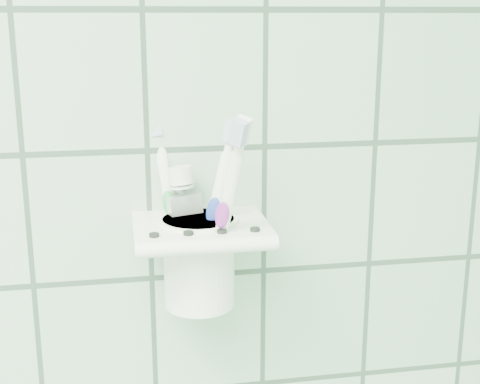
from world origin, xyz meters
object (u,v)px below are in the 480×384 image
at_px(toothbrush_orange, 207,198).
at_px(toothbrush_blue, 193,211).
at_px(toothbrush_pink, 184,207).
at_px(toothpaste_tube, 195,221).
at_px(holder_bracket, 201,231).
at_px(cup, 199,258).

bearing_deg(toothbrush_orange, toothbrush_blue, -125.36).
bearing_deg(toothbrush_pink, toothbrush_orange, -6.46).
bearing_deg(toothpaste_tube, toothbrush_orange, -78.47).
relative_size(toothbrush_pink, toothbrush_blue, 1.00).
bearing_deg(toothbrush_blue, toothpaste_tube, 106.93).
height_order(toothbrush_blue, toothbrush_orange, toothbrush_orange).
height_order(toothbrush_pink, toothbrush_blue, toothbrush_pink).
bearing_deg(holder_bracket, toothbrush_blue, -154.60).
distance_m(holder_bracket, cup, 0.03).
relative_size(holder_bracket, cup, 1.44).
relative_size(cup, toothbrush_pink, 0.50).
bearing_deg(toothbrush_orange, toothbrush_pink, -158.65).
bearing_deg(toothbrush_blue, toothbrush_orange, 42.88).
height_order(holder_bracket, toothbrush_orange, toothbrush_orange).
distance_m(toothbrush_pink, toothpaste_tube, 0.02).
height_order(toothbrush_orange, toothpaste_tube, toothbrush_orange).
relative_size(toothbrush_blue, toothpaste_tube, 1.37).
height_order(holder_bracket, cup, same).
height_order(holder_bracket, toothpaste_tube, toothpaste_tube).
xyz_separation_m(toothbrush_pink, toothbrush_blue, (0.01, -0.01, -0.00)).
bearing_deg(toothbrush_orange, holder_bracket, -138.66).
xyz_separation_m(cup, toothbrush_pink, (-0.01, 0.00, 0.05)).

